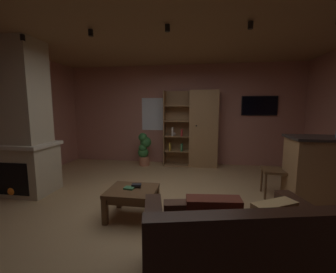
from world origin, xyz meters
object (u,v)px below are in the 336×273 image
(bookshelf_cabinet, at_px, (200,129))
(table_book_0, at_px, (129,188))
(potted_floor_plant, at_px, (144,148))
(leather_couch, at_px, (234,254))
(dining_chair, at_px, (281,167))
(table_book_1, at_px, (136,185))
(wall_mounted_tv, at_px, (259,106))
(stone_fireplace, at_px, (22,127))
(coffee_table, at_px, (132,195))

(bookshelf_cabinet, relative_size, table_book_0, 14.53)
(table_book_0, bearing_deg, potted_floor_plant, 100.80)
(potted_floor_plant, bearing_deg, leather_couch, -64.58)
(dining_chair, xyz_separation_m, potted_floor_plant, (-2.85, 1.64, -0.07))
(table_book_1, bearing_deg, dining_chair, 23.83)
(leather_couch, xyz_separation_m, dining_chair, (1.07, 2.11, 0.21))
(table_book_1, bearing_deg, table_book_0, -142.48)
(wall_mounted_tv, bearing_deg, leather_couch, -105.77)
(leather_couch, relative_size, wall_mounted_tv, 1.88)
(leather_couch, bearing_deg, bookshelf_cabinet, 94.70)
(leather_couch, xyz_separation_m, table_book_0, (-1.27, 1.05, 0.10))
(dining_chair, bearing_deg, table_book_1, -156.17)
(stone_fireplace, height_order, leather_couch, stone_fireplace)
(stone_fireplace, bearing_deg, table_book_1, -12.81)
(coffee_table, relative_size, table_book_1, 5.09)
(coffee_table, distance_m, dining_chair, 2.53)
(stone_fireplace, distance_m, coffee_table, 2.43)
(coffee_table, distance_m, wall_mounted_tv, 4.10)
(leather_couch, bearing_deg, potted_floor_plant, 115.42)
(stone_fireplace, bearing_deg, dining_chair, 6.19)
(bookshelf_cabinet, distance_m, table_book_0, 3.08)
(table_book_0, relative_size, wall_mounted_tv, 0.15)
(dining_chair, height_order, wall_mounted_tv, wall_mounted_tv)
(coffee_table, xyz_separation_m, potted_floor_plant, (-0.56, 2.70, 0.14))
(table_book_1, distance_m, potted_floor_plant, 2.70)
(coffee_table, xyz_separation_m, table_book_1, (0.04, 0.07, 0.12))
(bookshelf_cabinet, relative_size, coffee_table, 2.94)
(stone_fireplace, bearing_deg, potted_floor_plant, 52.48)
(wall_mounted_tv, bearing_deg, dining_chair, -92.80)
(coffee_table, bearing_deg, dining_chair, 24.87)
(bookshelf_cabinet, height_order, wall_mounted_tv, bookshelf_cabinet)
(potted_floor_plant, height_order, wall_mounted_tv, wall_mounted_tv)
(bookshelf_cabinet, height_order, table_book_0, bookshelf_cabinet)
(leather_couch, height_order, dining_chair, dining_chair)
(dining_chair, relative_size, wall_mounted_tv, 1.05)
(table_book_1, bearing_deg, bookshelf_cabinet, 73.03)
(stone_fireplace, relative_size, table_book_1, 20.19)
(bookshelf_cabinet, relative_size, leather_couch, 1.19)
(stone_fireplace, height_order, wall_mounted_tv, stone_fireplace)
(coffee_table, height_order, table_book_0, table_book_0)
(table_book_1, height_order, wall_mounted_tv, wall_mounted_tv)
(leather_couch, xyz_separation_m, potted_floor_plant, (-1.78, 3.75, 0.14))
(stone_fireplace, distance_m, dining_chair, 4.56)
(stone_fireplace, relative_size, leather_couch, 1.61)
(potted_floor_plant, bearing_deg, coffee_table, -78.32)
(wall_mounted_tv, bearing_deg, stone_fireplace, -151.23)
(bookshelf_cabinet, height_order, table_book_1, bookshelf_cabinet)
(leather_couch, distance_m, potted_floor_plant, 4.15)
(dining_chair, bearing_deg, bookshelf_cabinet, 127.42)
(stone_fireplace, relative_size, wall_mounted_tv, 3.03)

